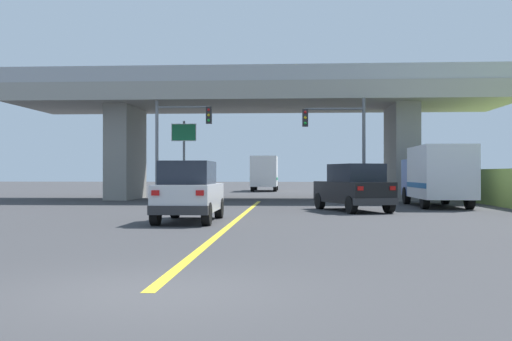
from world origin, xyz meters
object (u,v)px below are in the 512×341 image
(suv_lead, at_px, (189,192))
(suv_crossing, at_px, (354,187))
(highway_sign, at_px, (184,142))
(semi_truck_distant, at_px, (265,173))
(traffic_signal_farside, at_px, (175,134))
(traffic_signal_nearside, at_px, (343,135))
(box_truck, at_px, (437,175))

(suv_lead, bearing_deg, suv_crossing, 45.67)
(highway_sign, height_order, semi_truck_distant, highway_sign)
(suv_lead, height_order, traffic_signal_farside, traffic_signal_farside)
(traffic_signal_nearside, height_order, highway_sign, traffic_signal_nearside)
(suv_lead, bearing_deg, highway_sign, 100.74)
(suv_crossing, bearing_deg, semi_truck_distant, 81.16)
(highway_sign, bearing_deg, box_truck, -24.93)
(suv_crossing, relative_size, traffic_signal_nearside, 0.87)
(traffic_signal_farside, xyz_separation_m, highway_sign, (0.20, 1.87, -0.39))
(traffic_signal_nearside, bearing_deg, semi_truck_distant, 103.16)
(suv_crossing, bearing_deg, traffic_signal_farside, 120.36)
(box_truck, relative_size, traffic_signal_nearside, 1.16)
(semi_truck_distant, bearing_deg, suv_lead, -91.36)
(highway_sign, distance_m, semi_truck_distant, 20.39)
(traffic_signal_nearside, bearing_deg, suv_lead, -114.81)
(suv_crossing, bearing_deg, traffic_signal_nearside, 70.35)
(traffic_signal_nearside, bearing_deg, suv_crossing, -90.94)
(box_truck, xyz_separation_m, highway_sign, (-13.49, 6.27, 1.93))
(highway_sign, relative_size, semi_truck_distant, 0.70)
(traffic_signal_farside, bearing_deg, semi_truck_distant, 79.29)
(semi_truck_distant, bearing_deg, suv_crossing, -80.13)
(suv_crossing, distance_m, traffic_signal_nearside, 7.64)
(traffic_signal_farside, distance_m, highway_sign, 1.93)
(box_truck, bearing_deg, highway_sign, 155.07)
(suv_crossing, relative_size, semi_truck_distant, 0.73)
(suv_crossing, height_order, highway_sign, highway_sign)
(suv_crossing, xyz_separation_m, box_truck, (4.37, 3.69, 0.53))
(suv_crossing, relative_size, box_truck, 0.75)
(highway_sign, bearing_deg, traffic_signal_nearside, -16.86)
(suv_crossing, xyz_separation_m, traffic_signal_nearside, (0.12, 7.16, 2.68))
(box_truck, xyz_separation_m, traffic_signal_farside, (-13.69, 4.39, 2.32))
(suv_lead, xyz_separation_m, box_truck, (10.42, 9.88, 0.54))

